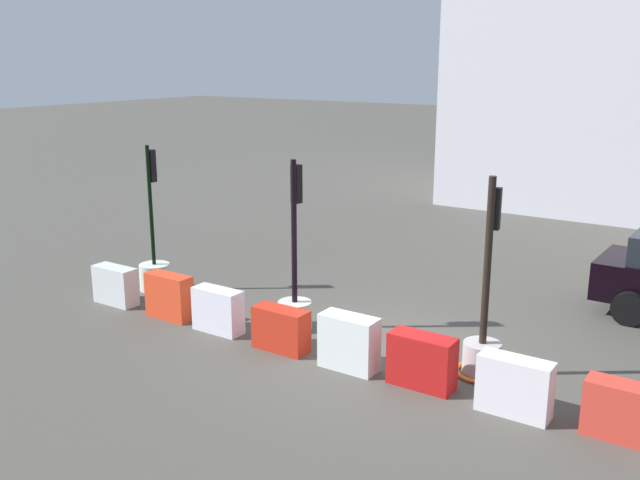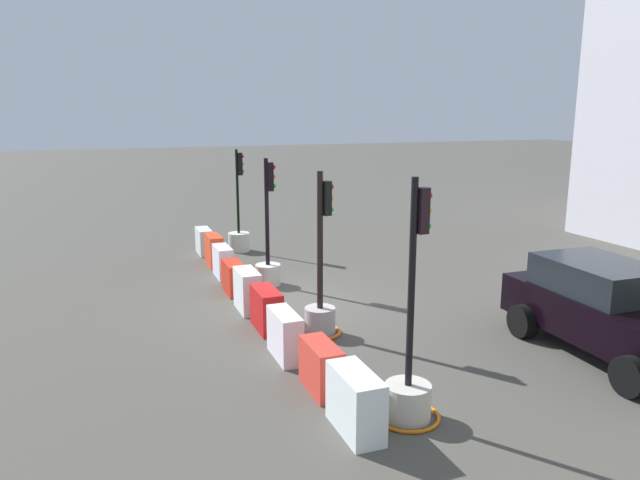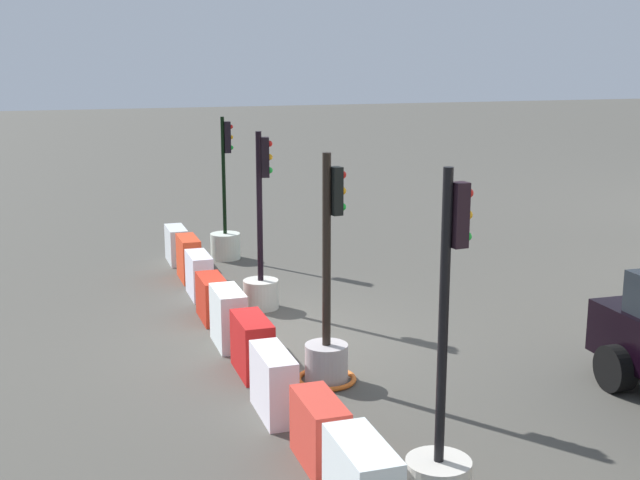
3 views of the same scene
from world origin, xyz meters
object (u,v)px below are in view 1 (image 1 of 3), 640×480
at_px(construction_barrier_2, 218,310).
at_px(traffic_light_0, 155,266).
at_px(construction_barrier_5, 422,361).
at_px(construction_barrier_3, 281,329).
at_px(construction_barrier_7, 623,412).
at_px(traffic_light_1, 295,296).
at_px(traffic_light_2, 483,340).
at_px(construction_barrier_0, 115,285).
at_px(construction_barrier_4, 349,343).
at_px(construction_barrier_1, 169,296).
at_px(construction_barrier_6, 515,387).

bearing_deg(construction_barrier_2, traffic_light_0, 158.71).
xyz_separation_m(construction_barrier_2, construction_barrier_5, (4.15, 0.04, 0.00)).
xyz_separation_m(construction_barrier_3, construction_barrier_7, (5.59, 0.14, 0.01)).
relative_size(traffic_light_1, traffic_light_2, 0.99).
height_order(construction_barrier_0, construction_barrier_7, construction_barrier_0).
xyz_separation_m(construction_barrier_2, construction_barrier_4, (2.88, -0.05, 0.04)).
bearing_deg(traffic_light_2, traffic_light_1, -179.66).
height_order(traffic_light_1, traffic_light_2, traffic_light_2).
height_order(construction_barrier_1, construction_barrier_5, construction_barrier_1).
height_order(traffic_light_0, construction_barrier_5, traffic_light_0).
bearing_deg(construction_barrier_3, traffic_light_0, 165.21).
relative_size(traffic_light_1, construction_barrier_1, 3.25).
height_order(construction_barrier_3, construction_barrier_6, construction_barrier_6).
distance_m(construction_barrier_4, construction_barrier_5, 1.28).
bearing_deg(traffic_light_1, construction_barrier_2, -139.07).
distance_m(traffic_light_0, traffic_light_2, 7.59).
distance_m(traffic_light_2, construction_barrier_2, 4.87).
xyz_separation_m(traffic_light_2, construction_barrier_7, (2.30, -0.86, -0.19)).
xyz_separation_m(traffic_light_2, construction_barrier_0, (-7.58, -0.97, -0.19)).
bearing_deg(construction_barrier_1, construction_barrier_4, -0.76).
bearing_deg(construction_barrier_1, construction_barrier_2, -0.43).
distance_m(construction_barrier_3, construction_barrier_5, 2.66).
relative_size(traffic_light_0, construction_barrier_5, 3.08).
distance_m(construction_barrier_3, construction_barrier_4, 1.39).
bearing_deg(construction_barrier_2, construction_barrier_3, -1.49).
height_order(construction_barrier_4, construction_barrier_5, construction_barrier_4).
bearing_deg(construction_barrier_0, construction_barrier_5, 0.37).
relative_size(construction_barrier_0, construction_barrier_4, 1.01).
relative_size(traffic_light_1, construction_barrier_2, 3.26).
bearing_deg(construction_barrier_6, construction_barrier_0, 179.76).
bearing_deg(construction_barrier_5, traffic_light_1, 163.51).
bearing_deg(construction_barrier_5, traffic_light_0, 171.34).
bearing_deg(construction_barrier_6, traffic_light_1, 167.76).
distance_m(construction_barrier_0, construction_barrier_1, 1.54).
bearing_deg(construction_barrier_6, construction_barrier_2, 179.54).
bearing_deg(traffic_light_2, construction_barrier_6, -49.33).
height_order(traffic_light_2, construction_barrier_4, traffic_light_2).
relative_size(construction_barrier_0, construction_barrier_1, 1.00).
xyz_separation_m(construction_barrier_6, construction_barrier_7, (1.43, 0.15, -0.04)).
height_order(construction_barrier_6, construction_barrier_7, construction_barrier_6).
xyz_separation_m(construction_barrier_2, construction_barrier_6, (5.64, -0.05, 0.01)).
bearing_deg(construction_barrier_1, traffic_light_1, 21.58).
xyz_separation_m(traffic_light_2, construction_barrier_1, (-6.05, -0.95, -0.14)).
distance_m(traffic_light_1, construction_barrier_4, 2.05).
xyz_separation_m(traffic_light_0, construction_barrier_5, (6.96, -1.06, -0.11)).
distance_m(traffic_light_0, construction_barrier_5, 7.04).
distance_m(traffic_light_0, construction_barrier_3, 4.45).
bearing_deg(traffic_light_1, traffic_light_0, 177.75).
relative_size(construction_barrier_1, construction_barrier_7, 0.98).
bearing_deg(traffic_light_0, construction_barrier_7, -5.72).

